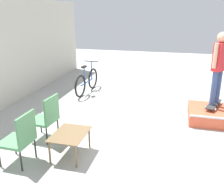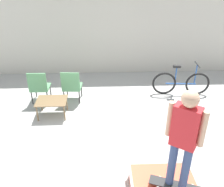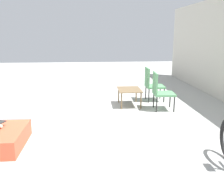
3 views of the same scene
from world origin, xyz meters
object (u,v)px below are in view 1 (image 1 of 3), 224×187
(skateboard_on_ramp, at_px, (214,104))
(patio_chair_left, at_px, (21,137))
(person_skater, at_px, (219,63))
(bicycle, at_px, (87,81))
(patio_chair_right, at_px, (46,116))
(skate_ramp_box, at_px, (209,115))
(coffee_table, at_px, (70,136))

(skateboard_on_ramp, distance_m, patio_chair_left, 4.64)
(person_skater, bearing_deg, skateboard_on_ramp, 0.00)
(person_skater, relative_size, patio_chair_left, 1.82)
(person_skater, height_order, bicycle, person_skater)
(person_skater, height_order, patio_chair_right, person_skater)
(patio_chair_left, bearing_deg, patio_chair_right, -179.02)
(patio_chair_left, height_order, bicycle, bicycle)
(skate_ramp_box, height_order, patio_chair_left, patio_chair_left)
(bicycle, bearing_deg, person_skater, -102.91)
(skate_ramp_box, distance_m, person_skater, 1.31)
(patio_chair_left, bearing_deg, bicycle, -174.92)
(skateboard_on_ramp, distance_m, bicycle, 4.03)
(skate_ramp_box, distance_m, skateboard_on_ramp, 0.30)
(person_skater, xyz_separation_m, patio_chair_right, (-2.07, 3.54, -0.92))
(coffee_table, xyz_separation_m, patio_chair_left, (-0.46, 0.73, 0.13))
(skate_ramp_box, distance_m, patio_chair_left, 4.47)
(person_skater, distance_m, bicycle, 4.17)
(skateboard_on_ramp, xyz_separation_m, person_skater, (0.00, 0.00, 1.06))
(person_skater, height_order, coffee_table, person_skater)
(patio_chair_right, height_order, bicycle, bicycle)
(skateboard_on_ramp, height_order, person_skater, person_skater)
(person_skater, bearing_deg, patio_chair_left, 164.54)
(patio_chair_right, bearing_deg, patio_chair_left, 4.11)
(skate_ramp_box, height_order, skateboard_on_ramp, skateboard_on_ramp)
(skateboard_on_ramp, relative_size, coffee_table, 1.12)
(skate_ramp_box, distance_m, coffee_table, 3.61)
(patio_chair_right, bearing_deg, skate_ramp_box, 123.11)
(bicycle, bearing_deg, patio_chair_right, -170.35)
(person_skater, relative_size, patio_chair_right, 1.82)
(coffee_table, bearing_deg, bicycle, 15.45)
(skate_ramp_box, height_order, coffee_table, coffee_table)
(patio_chair_right, bearing_deg, coffee_table, 62.03)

